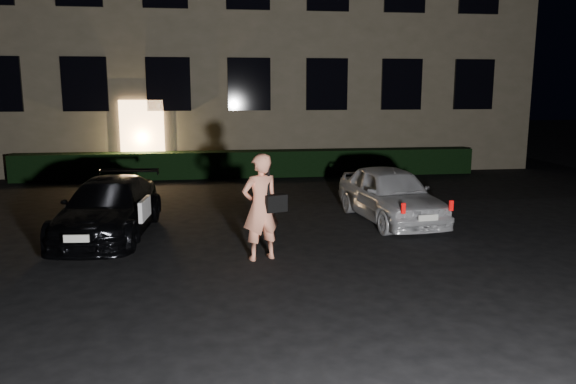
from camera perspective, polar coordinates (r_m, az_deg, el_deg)
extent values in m
plane|color=black|center=(8.41, 1.43, -9.51)|extent=(80.00, 80.00, 0.00)
cube|color=brown|center=(23.05, -4.79, 18.26)|extent=(20.00, 8.00, 12.00)
cube|color=#FEBA73|center=(18.94, -14.57, 5.24)|extent=(1.40, 0.10, 2.50)
cube|color=black|center=(19.15, -19.95, 10.26)|extent=(1.40, 0.10, 1.70)
cube|color=black|center=(18.79, -12.04, 10.66)|extent=(1.40, 0.10, 1.70)
cube|color=black|center=(18.79, -3.97, 10.86)|extent=(1.40, 0.10, 1.70)
cube|color=black|center=(19.14, 3.97, 10.85)|extent=(1.40, 0.10, 1.70)
cube|color=black|center=(19.83, 11.47, 10.66)|extent=(1.40, 0.10, 1.70)
cube|color=black|center=(20.82, 18.36, 10.32)|extent=(1.40, 0.10, 1.70)
cube|color=black|center=(18.51, -3.77, 2.87)|extent=(15.00, 0.70, 0.85)
imported|color=black|center=(11.56, -17.73, -1.58)|extent=(1.90, 3.98, 1.12)
cube|color=white|center=(10.66, -14.35, -1.66)|extent=(0.14, 0.80, 0.37)
cube|color=silver|center=(9.71, -20.70, -4.44)|extent=(0.41, 0.07, 0.13)
imported|color=silver|center=(12.48, 10.36, -0.19)|extent=(1.80, 3.67, 1.20)
cube|color=red|center=(10.76, 11.64, -1.64)|extent=(0.08, 0.05, 0.20)
cube|color=red|center=(11.23, 16.26, -1.34)|extent=(0.08, 0.05, 0.20)
cube|color=silver|center=(10.99, 14.06, -2.55)|extent=(0.40, 0.08, 0.12)
imported|color=#FF9873|center=(9.45, -2.81, -1.54)|extent=(0.77, 0.64, 1.82)
cube|color=black|center=(9.42, -1.25, -1.15)|extent=(0.41, 0.28, 0.29)
cube|color=black|center=(9.33, -2.05, 1.30)|extent=(0.06, 0.07, 0.57)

